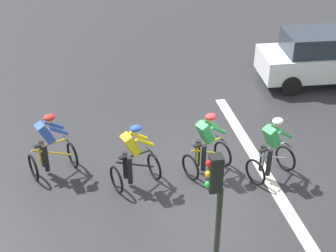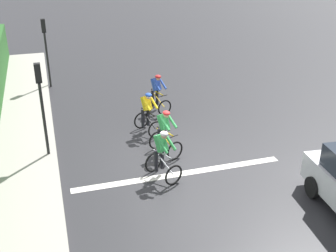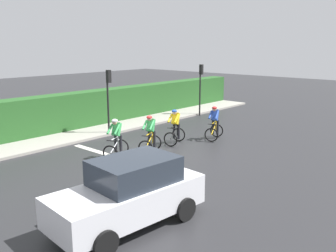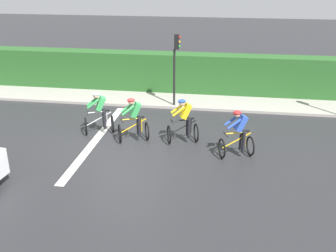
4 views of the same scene
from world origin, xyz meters
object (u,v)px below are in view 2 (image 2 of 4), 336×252
traffic_light_near_crossing (41,97)px  traffic_light_far_junction (45,42)px  cyclist_fourth (162,155)px  cyclist_lead (157,94)px  cyclist_mid (165,133)px  cyclist_second (148,114)px

traffic_light_near_crossing → traffic_light_far_junction: bearing=86.9°
cyclist_fourth → traffic_light_far_junction: bearing=107.2°
traffic_light_near_crossing → cyclist_lead: bearing=30.6°
traffic_light_far_junction → cyclist_mid: bearing=-67.0°
cyclist_lead → cyclist_mid: size_ratio=1.00×
cyclist_mid → traffic_light_near_crossing: 4.31m
cyclist_second → cyclist_fourth: size_ratio=1.00×
cyclist_second → traffic_light_far_junction: bearing=117.5°
traffic_light_near_crossing → cyclist_mid: bearing=-14.1°
traffic_light_near_crossing → traffic_light_far_junction: size_ratio=1.00×
cyclist_second → traffic_light_far_junction: traffic_light_far_junction is taller
cyclist_second → cyclist_mid: (0.15, -1.82, 0.00)m
cyclist_mid → traffic_light_far_junction: (-3.55, 8.34, 1.43)m
cyclist_mid → cyclist_lead: bearing=78.7°
cyclist_second → cyclist_lead: bearing=65.1°
cyclist_second → cyclist_mid: size_ratio=1.00×
cyclist_lead → traffic_light_far_junction: (-4.29, 4.58, 1.43)m
cyclist_fourth → cyclist_lead: bearing=76.5°
traffic_light_near_crossing → cyclist_second: bearing=12.3°
cyclist_lead → cyclist_fourth: size_ratio=1.00×
cyclist_lead → traffic_light_near_crossing: bearing=-149.4°
cyclist_lead → traffic_light_near_crossing: 5.63m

